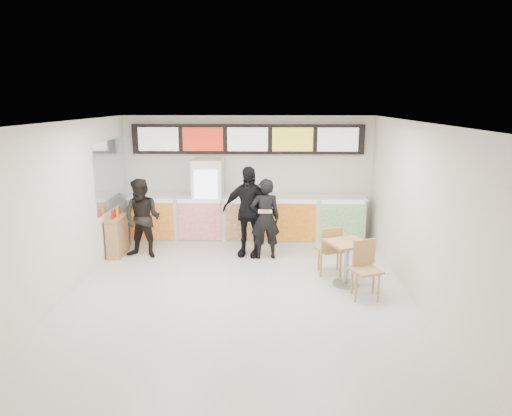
{
  "coord_description": "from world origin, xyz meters",
  "views": [
    {
      "loc": [
        0.51,
        -7.46,
        3.33
      ],
      "look_at": [
        0.26,
        1.2,
        1.29
      ],
      "focal_mm": 32.0,
      "sensor_mm": 36.0,
      "label": 1
    }
  ],
  "objects_px": {
    "customer_mid": "(248,212)",
    "condiment_ledge": "(117,236)",
    "customer_main": "(265,219)",
    "service_counter": "(247,219)",
    "cafe_table": "(347,255)",
    "customer_left": "(143,219)",
    "drinks_fridge": "(208,201)"
  },
  "relations": [
    {
      "from": "service_counter",
      "to": "customer_mid",
      "type": "distance_m",
      "value": 1.05
    },
    {
      "from": "customer_main",
      "to": "customer_left",
      "type": "xyz_separation_m",
      "value": [
        -2.64,
        -0.01,
        -0.01
      ]
    },
    {
      "from": "customer_main",
      "to": "customer_mid",
      "type": "relative_size",
      "value": 0.88
    },
    {
      "from": "service_counter",
      "to": "cafe_table",
      "type": "xyz_separation_m",
      "value": [
        1.95,
        -2.58,
        0.01
      ]
    },
    {
      "from": "customer_left",
      "to": "condiment_ledge",
      "type": "relative_size",
      "value": 1.66
    },
    {
      "from": "drinks_fridge",
      "to": "customer_left",
      "type": "height_order",
      "value": "drinks_fridge"
    },
    {
      "from": "customer_main",
      "to": "condiment_ledge",
      "type": "relative_size",
      "value": 1.69
    },
    {
      "from": "cafe_table",
      "to": "condiment_ledge",
      "type": "xyz_separation_m",
      "value": [
        -4.77,
        1.55,
        -0.13
      ]
    },
    {
      "from": "customer_main",
      "to": "service_counter",
      "type": "bearing_deg",
      "value": -77.54
    },
    {
      "from": "customer_mid",
      "to": "condiment_ledge",
      "type": "distance_m",
      "value": 2.94
    },
    {
      "from": "customer_mid",
      "to": "drinks_fridge",
      "type": "bearing_deg",
      "value": 149.34
    },
    {
      "from": "cafe_table",
      "to": "customer_mid",
      "type": "bearing_deg",
      "value": 116.95
    },
    {
      "from": "customer_left",
      "to": "condiment_ledge",
      "type": "height_order",
      "value": "customer_left"
    },
    {
      "from": "drinks_fridge",
      "to": "cafe_table",
      "type": "bearing_deg",
      "value": -41.99
    },
    {
      "from": "customer_left",
      "to": "drinks_fridge",
      "type": "bearing_deg",
      "value": 53.69
    },
    {
      "from": "customer_mid",
      "to": "condiment_ledge",
      "type": "relative_size",
      "value": 1.91
    },
    {
      "from": "drinks_fridge",
      "to": "customer_left",
      "type": "xyz_separation_m",
      "value": [
        -1.27,
        -1.15,
        -0.14
      ]
    },
    {
      "from": "condiment_ledge",
      "to": "service_counter",
      "type": "bearing_deg",
      "value": 20.03
    },
    {
      "from": "drinks_fridge",
      "to": "condiment_ledge",
      "type": "distance_m",
      "value": 2.23
    },
    {
      "from": "service_counter",
      "to": "condiment_ledge",
      "type": "relative_size",
      "value": 5.35
    },
    {
      "from": "customer_left",
      "to": "service_counter",
      "type": "bearing_deg",
      "value": 38.74
    },
    {
      "from": "customer_left",
      "to": "customer_main",
      "type": "bearing_deg",
      "value": 11.77
    },
    {
      "from": "customer_left",
      "to": "cafe_table",
      "type": "height_order",
      "value": "customer_left"
    },
    {
      "from": "drinks_fridge",
      "to": "customer_left",
      "type": "relative_size",
      "value": 1.16
    },
    {
      "from": "cafe_table",
      "to": "condiment_ledge",
      "type": "height_order",
      "value": "condiment_ledge"
    },
    {
      "from": "customer_main",
      "to": "cafe_table",
      "type": "xyz_separation_m",
      "value": [
        1.51,
        -1.46,
        -0.3
      ]
    },
    {
      "from": "drinks_fridge",
      "to": "cafe_table",
      "type": "distance_m",
      "value": 3.9
    },
    {
      "from": "customer_main",
      "to": "cafe_table",
      "type": "relative_size",
      "value": 1.0
    },
    {
      "from": "customer_main",
      "to": "drinks_fridge",
      "type": "bearing_deg",
      "value": -48.49
    },
    {
      "from": "service_counter",
      "to": "cafe_table",
      "type": "distance_m",
      "value": 3.23
    },
    {
      "from": "customer_main",
      "to": "customer_left",
      "type": "height_order",
      "value": "customer_main"
    },
    {
      "from": "customer_mid",
      "to": "condiment_ledge",
      "type": "bearing_deg",
      "value": -165.04
    }
  ]
}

